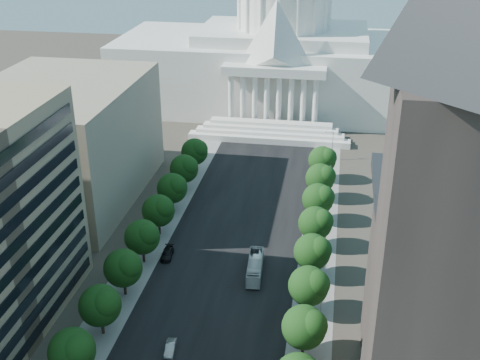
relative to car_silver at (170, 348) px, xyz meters
The scene contains 27 objects.
road_asphalt 44.93m from the car_silver, 84.01° to the left, with size 30.00×260.00×0.01m, color black.
sidewalk_left 46.92m from the car_silver, 107.76° to the left, with size 8.00×260.00×0.02m, color gray.
sidewalk_right 50.57m from the car_silver, 62.07° to the left, with size 8.00×260.00×0.02m, color gray.
capitol 140.97m from the car_silver, 88.08° to the left, with size 120.00×56.00×73.00m.
office_block_left_far 71.19m from the car_silver, 128.39° to the left, with size 38.00×52.00×30.00m, color gray.
tree_l_c 17.07m from the car_silver, 143.74° to the right, with size 7.79×7.60×9.97m.
tree_l_d 14.38m from the car_silver, 169.17° to the left, with size 7.79×7.60×9.97m.
tree_l_e 20.26m from the car_silver, 131.86° to the left, with size 7.79×7.60×9.97m.
tree_l_f 30.03m from the car_silver, 116.10° to the left, with size 7.79×7.60×9.97m.
tree_l_g 41.01m from the car_silver, 108.63° to the left, with size 7.79×7.60×9.97m.
tree_l_h 52.43m from the car_silver, 104.41° to the left, with size 7.79×7.60×9.97m.
tree_l_i 64.07m from the car_silver, 101.73° to the left, with size 7.79×7.60×9.97m.
tree_l_j 75.82m from the car_silver, 99.88° to the left, with size 7.79×7.60×9.97m.
tree_r_d 23.85m from the car_silver, ahead, with size 7.79×7.60×9.97m.
tree_r_e 27.79m from the car_silver, 32.17° to the left, with size 7.79×7.60×9.97m.
tree_r_f 35.55m from the car_silver, 48.99° to the left, with size 7.79×7.60×9.97m.
tree_r_g 45.20m from the car_silver, 59.11° to the left, with size 7.79×7.60×9.97m.
tree_r_h 55.78m from the car_silver, 65.48° to the left, with size 7.79×7.60×9.97m.
tree_r_i 66.83m from the car_silver, 69.77° to the left, with size 7.79×7.60×9.97m.
tree_r_j 78.17m from the car_silver, 72.82° to the left, with size 7.79×7.60×9.97m.
streetlight_c 29.08m from the car_silver, 30.83° to the left, with size 2.61×0.44×9.00m.
streetlight_d 46.95m from the car_silver, 58.21° to the left, with size 2.61×0.44×9.00m.
streetlight_e 69.38m from the car_silver, 69.18° to the left, with size 2.61×0.44×9.00m.
streetlight_f 93.12m from the car_silver, 74.67° to the left, with size 2.61×0.44×9.00m.
car_silver is the anchor object (origin of this frame).
car_dark_b 30.58m from the car_silver, 106.75° to the left, with size 2.32×5.70×1.65m, color black.
city_bus 28.27m from the car_silver, 66.96° to the left, with size 2.89×12.33×3.44m, color silver.
Camera 1 is at (20.71, -33.37, 71.48)m, focal length 45.00 mm.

